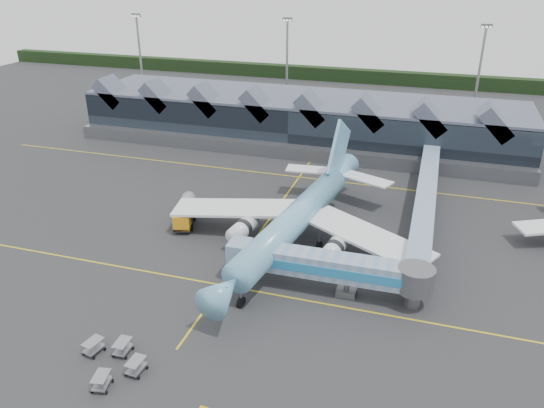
% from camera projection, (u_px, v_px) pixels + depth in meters
% --- Properties ---
extents(ground, '(260.00, 260.00, 0.00)m').
position_uv_depth(ground, '(245.00, 253.00, 70.15)').
color(ground, '#242426').
rests_on(ground, ground).
extents(taxi_stripes, '(120.00, 60.00, 0.01)m').
position_uv_depth(taxi_stripes, '(268.00, 220.00, 78.79)').
color(taxi_stripes, gold).
rests_on(taxi_stripes, ground).
extents(tree_line_far, '(260.00, 4.00, 4.00)m').
position_uv_depth(tree_line_far, '(367.00, 76.00, 164.40)').
color(tree_line_far, black).
rests_on(tree_line_far, ground).
extents(terminal, '(90.00, 22.25, 12.52)m').
position_uv_depth(terminal, '(300.00, 119.00, 110.40)').
color(terminal, black).
rests_on(terminal, ground).
extents(light_masts, '(132.40, 42.56, 22.45)m').
position_uv_depth(light_masts, '(437.00, 76.00, 113.46)').
color(light_masts, gray).
rests_on(light_masts, ground).
extents(main_airliner, '(37.11, 43.07, 13.85)m').
position_uv_depth(main_airliner, '(298.00, 217.00, 70.77)').
color(main_airliner, '#609CC3').
rests_on(main_airliner, ground).
extents(jet_bridge, '(23.80, 4.10, 5.03)m').
position_uv_depth(jet_bridge, '(339.00, 268.00, 60.28)').
color(jet_bridge, '#6F90B9').
rests_on(jet_bridge, ground).
extents(fuel_truck, '(4.89, 9.34, 3.15)m').
position_uv_depth(fuel_truck, '(185.00, 210.00, 77.88)').
color(fuel_truck, black).
rests_on(fuel_truck, ground).
extents(baggage_carts, '(7.05, 6.77, 1.41)m').
position_uv_depth(baggage_carts, '(114.00, 359.00, 50.43)').
color(baggage_carts, gray).
rests_on(baggage_carts, ground).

